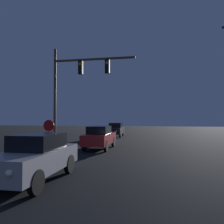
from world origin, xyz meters
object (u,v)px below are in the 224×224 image
at_px(traffic_signal_mast, 74,82).
at_px(stop_sign, 49,130).
at_px(car_far, 116,130).
at_px(car_mid, 100,137).
at_px(car_near, 36,157).

relative_size(traffic_signal_mast, stop_sign, 3.29).
distance_m(car_far, traffic_signal_mast, 12.43).
height_order(car_mid, traffic_signal_mast, traffic_signal_mast).
relative_size(car_far, traffic_signal_mast, 0.61).
bearing_deg(car_near, car_far, -89.33).
xyz_separation_m(car_far, stop_sign, (-1.92, -13.18, 0.62)).
xyz_separation_m(car_near, car_mid, (0.29, 8.23, 0.00)).
height_order(car_near, stop_sign, stop_sign).
bearing_deg(stop_sign, traffic_signal_mast, 51.25).
bearing_deg(traffic_signal_mast, stop_sign, -128.75).
relative_size(car_far, stop_sign, 2.02).
height_order(traffic_signal_mast, stop_sign, traffic_signal_mast).
distance_m(car_mid, stop_sign, 3.88).
bearing_deg(car_far, traffic_signal_mast, 85.27).
bearing_deg(stop_sign, car_near, -67.32).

